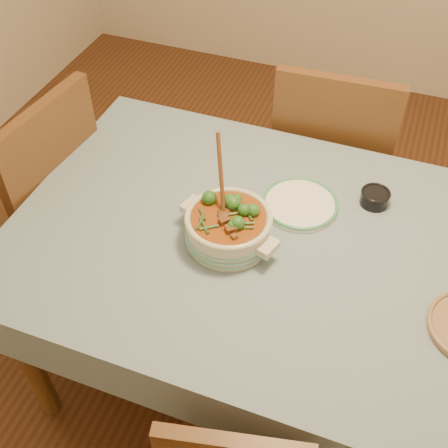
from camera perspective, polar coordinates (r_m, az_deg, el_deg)
name	(u,v)px	position (r m, az deg, el deg)	size (l,w,h in m)	color
floor	(269,371)	(2.32, 4.57, -14.67)	(4.50, 4.50, 0.00)	#462314
dining_table	(281,263)	(1.77, 5.80, -4.01)	(1.68, 1.08, 0.76)	brown
stew_casserole	(228,225)	(1.65, 0.44, -0.15)	(0.33, 0.31, 0.31)	beige
white_plate	(300,204)	(1.81, 7.73, 2.04)	(0.29, 0.29, 0.02)	white
condiment_bowl	(375,197)	(1.86, 15.09, 2.68)	(0.12, 0.12, 0.05)	black
chair_far	(331,154)	(2.36, 10.85, 6.95)	(0.48, 0.48, 0.98)	brown
chair_left	(39,194)	(2.24, -18.25, 2.87)	(0.51, 0.51, 0.99)	brown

